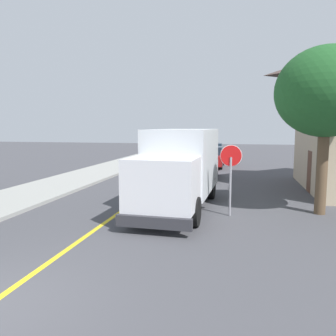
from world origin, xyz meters
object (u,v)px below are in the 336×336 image
Objects in this scene: parked_car_mid at (212,157)px; street_tree_far_side at (326,93)px; stop_sign at (231,166)px; parked_car_near at (203,166)px; box_truck at (180,165)px; parked_car_far at (214,152)px.

parked_car_mid is 0.71× the size of street_tree_far_side.
parked_car_mid is 1.67× the size of stop_sign.
stop_sign is at bearing -77.44° from parked_car_near.
parked_car_near is 9.02m from stop_sign.
parked_car_near is at bearing 89.18° from box_truck.
street_tree_far_side is at bearing -69.68° from parked_car_mid.
parked_car_mid and parked_car_far have the same top height.
parked_car_far is 21.09m from stop_sign.
parked_car_far is at bearing 91.35° from parked_car_near.
parked_car_mid is at bearing 110.32° from street_tree_far_side.
parked_car_far is 1.67× the size of stop_sign.
stop_sign is at bearing -83.91° from parked_car_far.
box_truck is 1.64× the size of parked_car_mid.
street_tree_far_side is at bearing 0.22° from box_truck.
street_tree_far_side is at bearing -55.64° from parked_car_near.
parked_car_mid is 15.59m from street_tree_far_side.
stop_sign is at bearing -25.30° from box_truck.
stop_sign is 0.42× the size of street_tree_far_side.
parked_car_far is (-0.18, 19.97, -0.97)m from box_truck.
stop_sign is (2.24, -20.94, 1.06)m from parked_car_far.
stop_sign is 4.41m from street_tree_far_side.
parked_car_mid is 1.00× the size of parked_car_far.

